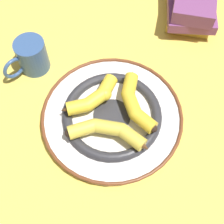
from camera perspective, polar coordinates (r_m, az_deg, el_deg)
ground_plane at (r=0.82m, az=-1.63°, el=0.15°), size 2.80×2.80×0.00m
decorative_bowl at (r=0.79m, az=0.00°, el=-0.76°), size 0.36×0.36×0.04m
banana_a at (r=0.78m, az=-3.57°, el=2.54°), size 0.12×0.14×0.03m
banana_b at (r=0.77m, az=4.10°, el=1.84°), size 0.11×0.16×0.03m
banana_c at (r=0.73m, az=-0.61°, el=-3.56°), size 0.20×0.07×0.03m
book_stack at (r=1.01m, az=14.43°, el=18.42°), size 0.17×0.21×0.11m
coffee_mug at (r=0.88m, az=-14.58°, el=9.88°), size 0.09×0.12×0.09m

